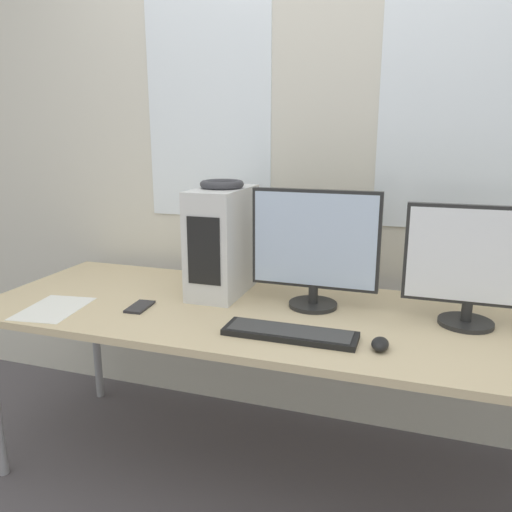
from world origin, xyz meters
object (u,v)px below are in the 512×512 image
Objects in this scene: pc_tower at (223,241)px; monitor_right_near at (472,263)px; keyboard at (290,333)px; mouse at (380,344)px; headphones at (222,184)px; cell_phone at (140,307)px; monitor_main at (315,246)px.

monitor_right_near is (0.96, -0.09, 0.00)m from pc_tower.
pc_tower is 0.98× the size of monitor_right_near.
keyboard is 4.99× the size of mouse.
headphones reaches higher than monitor_right_near.
keyboard is 0.63m from cell_phone.
monitor_right_near is 1.24m from cell_phone.
pc_tower is at bearing 150.33° from mouse.
pc_tower is 0.82m from mouse.
headphones is at bearing 150.28° from mouse.
headphones is at bearing 174.83° from monitor_right_near.
monitor_main is at bearing 14.91° from cell_phone.
headphones is 0.40× the size of keyboard.
headphones is 0.59m from cell_phone.
pc_tower is 3.11× the size of cell_phone.
pc_tower is 0.59m from keyboard.
keyboard is (-0.01, -0.31, -0.23)m from monitor_main.
monitor_right_near is at bearing 27.66° from keyboard.
pc_tower is at bearing 47.31° from cell_phone.
monitor_right_near reaches higher than keyboard.
pc_tower reaches higher than keyboard.
pc_tower is 0.90× the size of monitor_main.
monitor_main reaches higher than pc_tower.
keyboard is at bearing -91.98° from monitor_main.
monitor_right_near is 1.01× the size of keyboard.
monitor_main is at bearing 131.31° from mouse.
mouse is (0.69, -0.40, -0.44)m from headphones.
keyboard is at bearing -12.58° from cell_phone.
headphones is 1.26× the size of cell_phone.
keyboard is (0.40, -0.38, -0.21)m from pc_tower.
monitor_main is 0.49m from mouse.
mouse reaches higher than keyboard.
keyboard is 0.30m from mouse.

